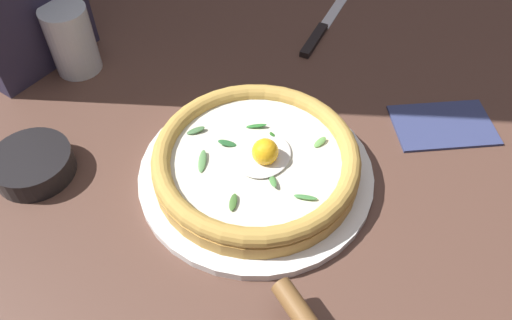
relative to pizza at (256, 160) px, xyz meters
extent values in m
cube|color=brown|center=(0.04, -0.02, -0.05)|extent=(2.40, 2.40, 0.03)
cylinder|color=white|center=(0.00, 0.00, -0.03)|extent=(0.30, 0.30, 0.01)
cylinder|color=gold|center=(0.00, 0.00, -0.01)|extent=(0.26, 0.26, 0.02)
torus|color=gold|center=(0.00, 0.00, 0.01)|extent=(0.26, 0.26, 0.02)
cylinder|color=silver|center=(0.00, 0.00, 0.00)|extent=(0.22, 0.22, 0.00)
ellipsoid|color=white|center=(0.01, -0.01, 0.01)|extent=(0.08, 0.07, 0.01)
sphere|color=yellow|center=(0.00, -0.01, 0.02)|extent=(0.03, 0.03, 0.03)
ellipsoid|color=#3E692B|center=(-0.08, -0.01, 0.01)|extent=(0.03, 0.02, 0.00)
ellipsoid|color=#3F6A3C|center=(0.00, 0.09, 0.01)|extent=(0.02, 0.02, 0.01)
ellipsoid|color=#28601D|center=(0.04, -0.01, 0.01)|extent=(0.02, 0.02, 0.01)
ellipsoid|color=#2E7038|center=(0.00, 0.04, 0.01)|extent=(0.02, 0.03, 0.01)
ellipsoid|color=#437E3E|center=(-0.02, -0.04, 0.01)|extent=(0.03, 0.02, 0.01)
ellipsoid|color=#286F2A|center=(0.05, 0.02, 0.01)|extent=(0.02, 0.03, 0.01)
ellipsoid|color=#639E4B|center=(0.06, -0.06, 0.01)|extent=(0.02, 0.02, 0.01)
ellipsoid|color=#438443|center=(-0.03, -0.08, 0.01)|extent=(0.02, 0.03, 0.00)
ellipsoid|color=#568D4C|center=(-0.04, 0.05, 0.01)|extent=(0.03, 0.02, 0.01)
cylinder|color=black|center=(-0.13, 0.26, -0.02)|extent=(0.10, 0.10, 0.03)
cube|color=silver|center=(0.41, 0.06, -0.03)|extent=(0.14, 0.03, 0.00)
cube|color=black|center=(0.30, 0.05, -0.03)|extent=(0.09, 0.02, 0.01)
cylinder|color=silver|center=(0.06, 0.35, 0.02)|extent=(0.07, 0.07, 0.11)
cylinder|color=#DED47F|center=(0.06, 0.35, -0.02)|extent=(0.06, 0.06, 0.03)
cube|color=navy|center=(0.21, -0.19, -0.03)|extent=(0.15, 0.17, 0.01)
camera|label=1|loc=(-0.36, -0.20, 0.48)|focal=35.37mm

